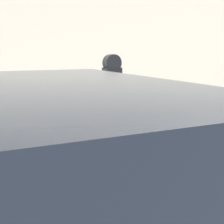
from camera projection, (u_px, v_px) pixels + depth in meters
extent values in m
cube|color=#ADAAA3|center=(97.00, 164.00, 4.47)|extent=(24.00, 2.80, 0.12)
cylinder|color=gray|center=(112.00, 147.00, 3.41)|extent=(0.08, 0.08, 1.02)
cube|color=black|center=(112.00, 84.00, 3.28)|extent=(0.18, 0.12, 0.35)
cube|color=gray|center=(115.00, 82.00, 3.22)|extent=(0.10, 0.01, 0.12)
cylinder|color=black|center=(112.00, 63.00, 3.23)|extent=(0.18, 0.10, 0.18)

